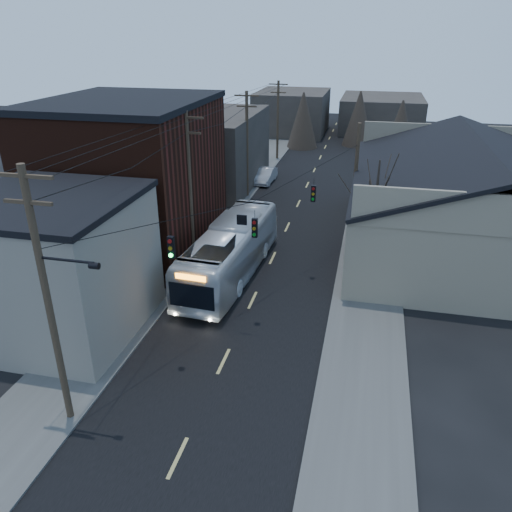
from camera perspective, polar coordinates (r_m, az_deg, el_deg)
The scene contains 14 objects.
ground at distance 18.87m, azimuth -11.35°, elevation -26.01°, with size 160.00×160.00×0.00m, color black.
road_surface at distance 43.50m, azimuth 4.48°, elevation 5.18°, with size 9.00×110.00×0.02m, color black.
sidewalk_left at distance 44.83m, azimuth -3.79°, elevation 5.87°, with size 4.00×110.00×0.12m, color #474744.
sidewalk_right at distance 43.09m, azimuth 13.08°, elevation 4.48°, with size 4.00×110.00×0.12m, color #474744.
building_clapboard at distance 26.94m, azimuth -22.01°, elevation -1.26°, with size 8.00×8.00×7.00m, color gray.
building_brick at distance 35.75m, azimuth -14.08°, elevation 8.58°, with size 10.00×12.00×10.00m, color black.
building_left_far at distance 50.29m, azimuth -5.28°, elevation 11.97°, with size 9.00×14.00×7.00m, color #312B27.
warehouse at distance 38.18m, azimuth 23.11°, elevation 4.70°, with size 16.16×20.60×7.73m.
building_far_left at distance 77.39m, azimuth 4.15°, elevation 16.08°, with size 10.00×12.00×6.00m, color #312B27.
building_far_right at distance 81.50m, azimuth 14.13°, elevation 15.52°, with size 12.00×14.00×5.00m, color #312B27.
bare_tree at distance 32.49m, azimuth 13.35°, elevation 4.45°, with size 0.40×0.40×7.20m, color black.
utility_lines at distance 37.13m, azimuth -1.50°, elevation 9.82°, with size 11.24×45.28×10.50m.
bus at distance 31.22m, azimuth -2.96°, elevation 0.55°, with size 2.90×12.37×3.45m, color silver.
parked_car at distance 51.43m, azimuth 1.09°, elevation 9.18°, with size 1.55×4.45×1.47m, color #A5A7AD.
Camera 1 is at (5.87, -10.61, 14.46)m, focal length 35.00 mm.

